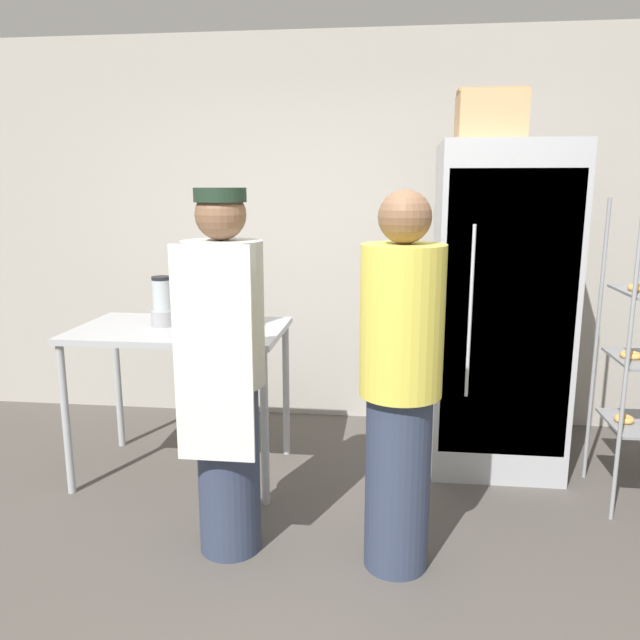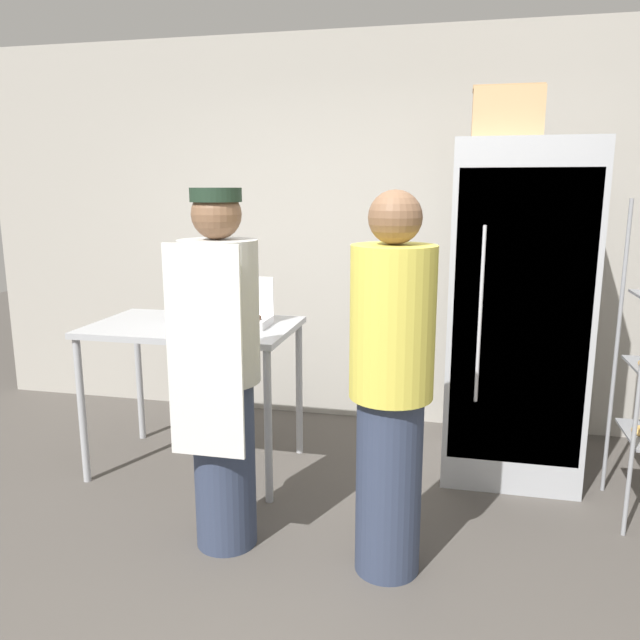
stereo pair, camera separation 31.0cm
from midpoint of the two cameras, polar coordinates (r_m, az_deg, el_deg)
The scene contains 9 objects.
ground_plane at distance 2.85m, azimuth 3.02°, elevation -25.21°, with size 14.00×14.00×0.00m, color #4C4742.
back_wall at distance 4.61m, azimuth 8.14°, elevation 7.80°, with size 6.40×0.12×2.79m, color #ADA89E.
refrigerator at distance 3.91m, azimuth 19.63°, elevation 0.53°, with size 0.78×0.72×1.99m.
prep_counter at distance 3.82m, azimuth -9.22°, elevation -1.82°, with size 1.22×0.76×0.92m.
donut_box at distance 3.71m, azimuth -4.47°, elevation 0.18°, with size 0.28×0.24×0.28m.
blender_pitcher at distance 3.84m, azimuth -10.71°, elevation 1.67°, with size 0.14×0.14×0.30m.
cardboard_storage_box at distance 3.82m, azimuth 19.06°, elevation 17.39°, with size 0.38×0.34×0.28m.
person_baker at distance 2.93m, azimuth -6.05°, elevation -4.45°, with size 0.37×0.38×1.72m.
person_customer at distance 2.75m, azimuth 9.75°, elevation -6.09°, with size 0.36×0.36×1.72m.
Camera 2 is at (0.52, -2.22, 1.72)m, focal length 35.00 mm.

